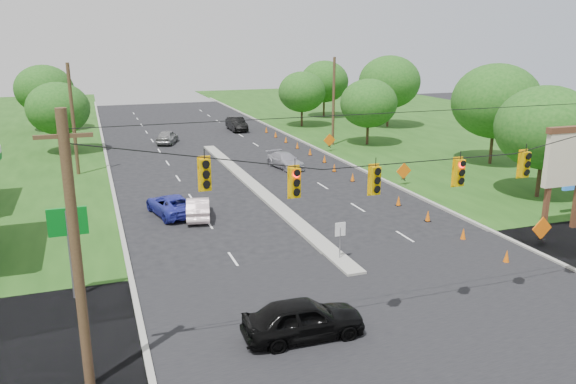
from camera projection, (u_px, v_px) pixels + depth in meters
name	position (u px, v px, depth m)	size (l,w,h in m)	color
ground	(401.00, 315.00, 22.84)	(160.00, 160.00, 0.00)	black
cross_street	(401.00, 315.00, 22.84)	(160.00, 14.00, 0.02)	black
curb_left	(109.00, 172.00, 46.83)	(0.25, 110.00, 0.16)	gray
curb_right	(331.00, 156.00, 53.35)	(0.25, 110.00, 0.16)	gray
median	(256.00, 188.00, 41.91)	(1.00, 34.00, 0.18)	gray
median_sign	(340.00, 234.00, 27.90)	(0.55, 0.06, 2.05)	gray
signal_span	(421.00, 205.00, 20.59)	(25.60, 0.32, 9.00)	#422D1C
utility_pole_far_left	(73.00, 120.00, 44.86)	(0.28, 0.28, 9.00)	#422D1C
utility_pole_far_right	(334.00, 102.00, 57.46)	(0.28, 0.28, 9.00)	#422D1C
pylon_sign	(568.00, 162.00, 32.02)	(5.90, 2.30, 6.12)	#59331E
cone_0	(507.00, 256.00, 27.98)	(0.32, 0.32, 0.70)	#DF5F0B
cone_1	(463.00, 234.00, 31.16)	(0.32, 0.32, 0.70)	#DF5F0B
cone_2	(428.00, 216.00, 34.34)	(0.32, 0.32, 0.70)	#DF5F0B
cone_3	(399.00, 201.00, 37.51)	(0.32, 0.32, 0.70)	#DF5F0B
cone_4	(374.00, 188.00, 40.69)	(0.32, 0.32, 0.70)	#DF5F0B
cone_5	(353.00, 177.00, 43.87)	(0.32, 0.32, 0.70)	#DF5F0B
cone_6	(334.00, 168.00, 47.05)	(0.32, 0.32, 0.70)	#DF5F0B
cone_7	(325.00, 159.00, 50.42)	(0.32, 0.32, 0.70)	#DF5F0B
cone_8	(310.00, 152.00, 53.60)	(0.32, 0.32, 0.70)	#DF5F0B
cone_9	(297.00, 145.00, 56.78)	(0.32, 0.32, 0.70)	#DF5F0B
cone_10	(286.00, 139.00, 59.96)	(0.32, 0.32, 0.70)	#DF5F0B
cone_11	(276.00, 134.00, 63.14)	(0.32, 0.32, 0.70)	#DF5F0B
cone_12	(266.00, 130.00, 66.32)	(0.32, 0.32, 0.70)	#DF5F0B
work_sign_0	(542.00, 229.00, 29.67)	(1.27, 0.58, 1.37)	black
work_sign_1	(404.00, 172.00, 42.38)	(1.27, 0.58, 1.37)	black
work_sign_2	(329.00, 141.00, 55.10)	(1.27, 0.58, 1.37)	black
tree_5	(58.00, 109.00, 53.50)	(5.88, 5.88, 6.86)	black
tree_6	(44.00, 89.00, 66.31)	(6.72, 6.72, 7.84)	black
tree_7	(545.00, 128.00, 38.23)	(6.72, 6.72, 7.84)	black
tree_8	(496.00, 101.00, 48.43)	(7.56, 7.56, 8.82)	black
tree_9	(369.00, 103.00, 57.73)	(5.88, 5.88, 6.86)	black
tree_10	(389.00, 82.00, 69.06)	(7.56, 7.56, 8.82)	black
tree_11	(324.00, 82.00, 77.93)	(6.72, 6.72, 7.84)	black
tree_12	(302.00, 92.00, 69.80)	(5.88, 5.88, 6.86)	black
black_sedan	(303.00, 319.00, 20.88)	(1.85, 4.60, 1.57)	black
white_sedan	(198.00, 208.00, 34.92)	(1.39, 3.98, 1.31)	white
blue_pickup	(171.00, 205.00, 35.56)	(2.17, 4.70, 1.31)	#2A30A5
silver_car_far	(285.00, 160.00, 48.35)	(1.80, 4.44, 1.29)	#9B99A4
silver_car_oncoming	(167.00, 137.00, 59.41)	(1.69, 4.21, 1.43)	gray
dark_car_receding	(237.00, 124.00, 67.64)	(1.71, 4.89, 1.61)	black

